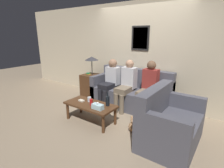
{
  "coord_description": "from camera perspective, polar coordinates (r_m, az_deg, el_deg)",
  "views": [
    {
      "loc": [
        2.05,
        -3.22,
        1.8
      ],
      "look_at": [
        -0.14,
        -0.15,
        0.72
      ],
      "focal_mm": 28.0,
      "sensor_mm": 36.0,
      "label": 1
    }
  ],
  "objects": [
    {
      "name": "soda_can",
      "position": [
        3.61,
        -6.8,
        -5.91
      ],
      "size": [
        0.07,
        0.07,
        0.12
      ],
      "color": "red",
      "rests_on": "coffee_table"
    },
    {
      "name": "tissue_box",
      "position": [
        3.41,
        -4.7,
        -7.33
      ],
      "size": [
        0.23,
        0.12,
        0.15
      ],
      "color": "silver",
      "rests_on": "coffee_table"
    },
    {
      "name": "coffee_table",
      "position": [
        3.71,
        -7.06,
        -7.27
      ],
      "size": [
        1.11,
        0.52,
        0.4
      ],
      "color": "#4C2D19",
      "rests_on": "ground_plane"
    },
    {
      "name": "couch_side",
      "position": [
        3.16,
        18.0,
        -12.45
      ],
      "size": [
        0.82,
        1.21,
        0.95
      ],
      "rotation": [
        0.0,
        0.0,
        1.57
      ],
      "color": "#4C4C56",
      "rests_on": "ground_plane"
    },
    {
      "name": "couch_main",
      "position": [
        4.49,
        6.18,
        -3.14
      ],
      "size": [
        1.98,
        0.82,
        0.95
      ],
      "color": "#4C4C56",
      "rests_on": "ground_plane"
    },
    {
      "name": "teddy_bear",
      "position": [
        3.44,
        7.08,
        -13.17
      ],
      "size": [
        0.2,
        0.2,
        0.31
      ],
      "color": "#A87A51",
      "rests_on": "ground_plane"
    },
    {
      "name": "book_stack",
      "position": [
        3.85,
        -9.93,
        -5.36
      ],
      "size": [
        0.13,
        0.09,
        0.03
      ],
      "color": "beige",
      "rests_on": "coffee_table"
    },
    {
      "name": "person_left",
      "position": [
        4.52,
        -0.66,
        1.35
      ],
      "size": [
        0.34,
        0.62,
        1.19
      ],
      "color": "black",
      "rests_on": "ground_plane"
    },
    {
      "name": "wall_back",
      "position": [
        4.66,
        9.22,
        9.67
      ],
      "size": [
        9.0,
        0.08,
        2.6
      ],
      "color": "beige",
      "rests_on": "ground_plane"
    },
    {
      "name": "person_middle",
      "position": [
        4.23,
        4.75,
        0.3
      ],
      "size": [
        0.34,
        0.62,
        1.21
      ],
      "color": "#756651",
      "rests_on": "ground_plane"
    },
    {
      "name": "person_right",
      "position": [
        4.04,
        11.69,
        -0.58
      ],
      "size": [
        0.34,
        0.63,
        1.23
      ],
      "color": "#756651",
      "rests_on": "ground_plane"
    },
    {
      "name": "drinking_glass",
      "position": [
        3.79,
        -7.41,
        -4.98
      ],
      "size": [
        0.08,
        0.08,
        0.1
      ],
      "color": "silver",
      "rests_on": "coffee_table"
    },
    {
      "name": "wine_bottle",
      "position": [
        3.53,
        -1.45,
        -5.43
      ],
      "size": [
        0.08,
        0.08,
        0.29
      ],
      "color": "black",
      "rests_on": "coffee_table"
    },
    {
      "name": "side_table_with_lamp",
      "position": [
        5.16,
        -6.84,
        0.25
      ],
      "size": [
        0.49,
        0.47,
        1.19
      ],
      "color": "#4C2D19",
      "rests_on": "ground_plane"
    },
    {
      "name": "ground_plane",
      "position": [
        4.23,
        2.71,
        -9.23
      ],
      "size": [
        16.0,
        16.0,
        0.0
      ],
      "primitive_type": "plane",
      "color": "gray"
    }
  ]
}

